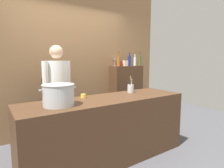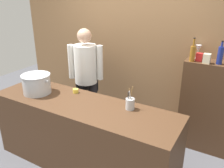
{
  "view_description": "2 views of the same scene",
  "coord_description": "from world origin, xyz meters",
  "views": [
    {
      "loc": [
        -1.38,
        -2.13,
        1.43
      ],
      "look_at": [
        0.28,
        0.3,
        1.05
      ],
      "focal_mm": 29.6,
      "sensor_mm": 36.0,
      "label": 1
    },
    {
      "loc": [
        1.6,
        -2.03,
        2.18
      ],
      "look_at": [
        0.22,
        0.34,
        1.08
      ],
      "focal_mm": 38.18,
      "sensor_mm": 36.0,
      "label": 2
    }
  ],
  "objects": [
    {
      "name": "chef",
      "position": [
        -0.47,
        0.73,
        0.96
      ],
      "size": [
        0.5,
        0.4,
        1.66
      ],
      "rotation": [
        0.0,
        0.0,
        3.53
      ],
      "color": "black",
      "rests_on": "ground_plane"
    },
    {
      "name": "utensil_crock",
      "position": [
        0.56,
        0.17,
        0.97
      ],
      "size": [
        0.1,
        0.1,
        0.28
      ],
      "color": "#B7BABF",
      "rests_on": "prep_counter"
    },
    {
      "name": "stockpot_large",
      "position": [
        -0.7,
        -0.03,
        1.03
      ],
      "size": [
        0.43,
        0.37,
        0.25
      ],
      "color": "#B7BABF",
      "rests_on": "prep_counter"
    },
    {
      "name": "bar_cabinet",
      "position": [
        1.29,
        1.19,
        0.65
      ],
      "size": [
        0.76,
        0.32,
        1.3
      ],
      "primitive_type": "cube",
      "color": "#472D1C",
      "rests_on": "ground_plane"
    },
    {
      "name": "prep_counter",
      "position": [
        0.0,
        0.0,
        0.45
      ],
      "size": [
        2.39,
        0.7,
        0.9
      ],
      "primitive_type": "cube",
      "color": "#472D1C",
      "rests_on": "ground_plane"
    },
    {
      "name": "wine_glass_wide",
      "position": [
        1.03,
        1.28,
        1.43
      ],
      "size": [
        0.08,
        0.08,
        0.18
      ],
      "color": "silver",
      "rests_on": "bar_cabinet"
    },
    {
      "name": "butter_jar",
      "position": [
        -0.26,
        0.22,
        0.93
      ],
      "size": [
        0.07,
        0.07,
        0.05
      ],
      "primitive_type": "cylinder",
      "color": "yellow",
      "rests_on": "prep_counter"
    },
    {
      "name": "wine_bottle_amber",
      "position": [
        1.0,
        1.09,
        1.41
      ],
      "size": [
        0.07,
        0.07,
        0.31
      ],
      "color": "#8C5919",
      "rests_on": "bar_cabinet"
    },
    {
      "name": "spice_tin_cream",
      "position": [
        1.18,
        1.09,
        1.36
      ],
      "size": [
        0.09,
        0.09,
        0.12
      ],
      "primitive_type": "cube",
      "color": "beige",
      "rests_on": "bar_cabinet"
    },
    {
      "name": "wine_bottle_cobalt",
      "position": [
        1.32,
        1.13,
        1.42
      ],
      "size": [
        0.07,
        0.07,
        0.3
      ],
      "color": "navy",
      "rests_on": "bar_cabinet"
    },
    {
      "name": "brick_back_panel",
      "position": [
        0.0,
        1.4,
        1.5
      ],
      "size": [
        4.4,
        0.1,
        3.0
      ],
      "primitive_type": "cube",
      "color": "olive",
      "rests_on": "ground_plane"
    },
    {
      "name": "spice_tin_red",
      "position": [
        1.07,
        1.15,
        1.35
      ],
      "size": [
        0.08,
        0.08,
        0.1
      ],
      "primitive_type": "cube",
      "color": "red",
      "rests_on": "bar_cabinet"
    },
    {
      "name": "ground_plane",
      "position": [
        0.0,
        0.0,
        0.0
      ],
      "size": [
        8.0,
        8.0,
        0.0
      ],
      "primitive_type": "plane",
      "color": "#4C4C51"
    }
  ]
}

